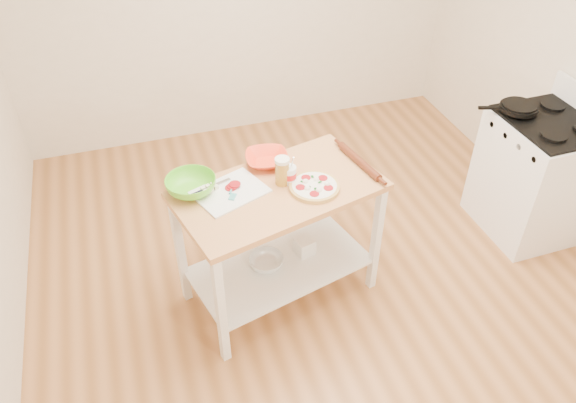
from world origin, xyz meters
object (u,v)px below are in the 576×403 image
(rolling_pin, at_px, (359,161))
(shelf_bin, at_px, (304,246))
(cutting_board, at_px, (229,191))
(prep_island, at_px, (279,220))
(skillet, at_px, (518,108))
(pizza, at_px, (314,187))
(shelf_glass_bowl, at_px, (266,262))
(orange_bowl, at_px, (267,159))
(yogurt_tub, at_px, (289,174))
(spatula, at_px, (232,192))
(knife, at_px, (206,190))
(green_bowl, at_px, (191,185))
(gas_stove, at_px, (534,176))
(beer_pint, at_px, (282,171))

(rolling_pin, distance_m, shelf_bin, 0.71)
(rolling_pin, bearing_deg, cutting_board, -178.12)
(prep_island, xyz_separation_m, skillet, (1.85, 0.28, 0.32))
(prep_island, xyz_separation_m, pizza, (0.20, -0.07, 0.26))
(shelf_glass_bowl, xyz_separation_m, shelf_bin, (0.28, 0.05, 0.02))
(orange_bowl, bearing_deg, yogurt_tub, -71.83)
(pizza, xyz_separation_m, cutting_board, (-0.49, 0.12, -0.01))
(spatula, height_order, yogurt_tub, yogurt_tub)
(skillet, xyz_separation_m, shelf_glass_bowl, (-1.93, -0.26, -0.68))
(shelf_glass_bowl, relative_size, shelf_bin, 2.00)
(pizza, bearing_deg, spatula, 168.87)
(prep_island, bearing_deg, rolling_pin, 8.03)
(prep_island, xyz_separation_m, rolling_pin, (0.55, 0.08, 0.27))
(spatula, bearing_deg, prep_island, -63.78)
(orange_bowl, height_order, rolling_pin, orange_bowl)
(skillet, distance_m, knife, 2.27)
(prep_island, bearing_deg, shelf_glass_bowl, 171.54)
(pizza, height_order, knife, pizza)
(yogurt_tub, bearing_deg, prep_island, -152.09)
(prep_island, height_order, rolling_pin, rolling_pin)
(shelf_bin, bearing_deg, skillet, 7.54)
(orange_bowl, height_order, green_bowl, green_bowl)
(pizza, xyz_separation_m, shelf_glass_bowl, (-0.29, 0.08, -0.62))
(yogurt_tub, xyz_separation_m, shelf_glass_bowl, (-0.17, -0.03, -0.66))
(cutting_board, bearing_deg, knife, 138.81)
(yogurt_tub, bearing_deg, skillet, 7.60)
(gas_stove, bearing_deg, rolling_pin, 179.77)
(gas_stove, relative_size, shelf_glass_bowl, 4.79)
(prep_island, xyz_separation_m, shelf_bin, (0.19, 0.06, -0.33))
(green_bowl, xyz_separation_m, shelf_glass_bowl, (0.41, -0.11, -0.65))
(gas_stove, distance_m, skillet, 0.56)
(prep_island, bearing_deg, pizza, -19.20)
(skillet, height_order, orange_bowl, skillet)
(knife, xyz_separation_m, shelf_bin, (0.61, -0.04, -0.60))
(gas_stove, distance_m, orange_bowl, 2.06)
(skillet, distance_m, green_bowl, 2.35)
(rolling_pin, bearing_deg, gas_stove, 0.55)
(knife, bearing_deg, prep_island, -32.13)
(skillet, xyz_separation_m, knife, (-2.26, -0.18, -0.06))
(knife, height_order, green_bowl, green_bowl)
(pizza, relative_size, green_bowl, 1.02)
(green_bowl, distance_m, beer_pint, 0.54)
(skillet, relative_size, pizza, 1.34)
(shelf_bin, bearing_deg, beer_pint, -173.99)
(skillet, relative_size, rolling_pin, 0.98)
(knife, xyz_separation_m, shelf_glass_bowl, (0.33, -0.08, -0.62))
(gas_stove, height_order, knife, gas_stove)
(orange_bowl, distance_m, yogurt_tub, 0.24)
(cutting_board, distance_m, beer_pint, 0.34)
(skillet, distance_m, yogurt_tub, 1.78)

